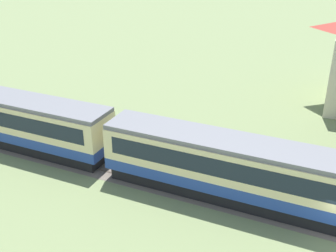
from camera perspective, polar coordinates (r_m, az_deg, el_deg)
name	(u,v)px	position (r m, az deg, el deg)	size (l,w,h in m)	color
passenger_train	(236,167)	(26.92, 9.24, -5.53)	(53.26, 3.16, 4.14)	#234293
railway_track	(234,197)	(28.15, 8.91, -9.53)	(121.31, 3.60, 0.04)	#665B51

